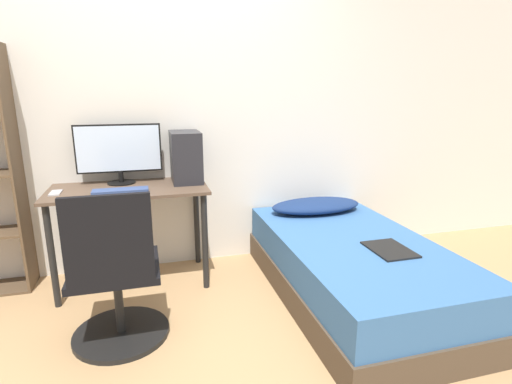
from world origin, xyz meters
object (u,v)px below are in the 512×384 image
bed (353,268)px  keyboard (121,191)px  pc_tower (186,157)px  monitor (119,151)px  office_chair (116,287)px

bed → keyboard: keyboard is taller
pc_tower → keyboard: bearing=-156.3°
monitor → pc_tower: 0.49m
office_chair → monitor: monitor is taller
keyboard → monitor: bearing=91.2°
monitor → pc_tower: size_ratio=1.61×
bed → monitor: 1.89m
bed → monitor: size_ratio=3.01×
monitor → keyboard: size_ratio=1.65×
keyboard → pc_tower: pc_tower is taller
bed → keyboard: size_ratio=4.95×
keyboard → office_chair: bearing=-92.1°
monitor → pc_tower: monitor is taller
pc_tower → monitor: bearing=171.7°
office_chair → keyboard: office_chair is taller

